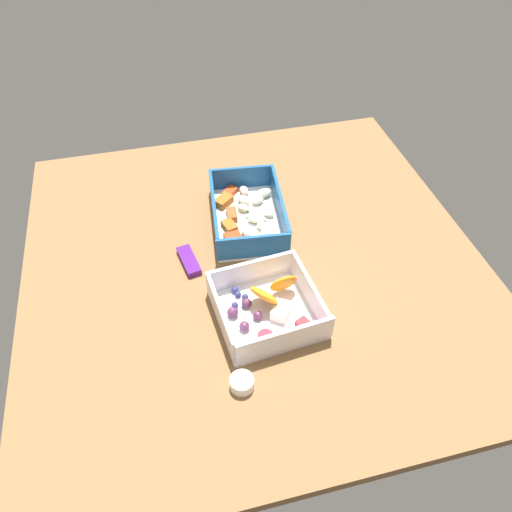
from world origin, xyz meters
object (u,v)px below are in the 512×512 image
(fruit_bowl, at_px, (267,307))
(candy_bar, at_px, (189,261))
(pasta_container, at_px, (247,214))
(paper_cup_liner, at_px, (242,383))

(fruit_bowl, height_order, candy_bar, fruit_bowl)
(pasta_container, bearing_deg, candy_bar, 130.15)
(candy_bar, height_order, paper_cup_liner, paper_cup_liner)
(candy_bar, distance_m, paper_cup_liner, 0.26)
(pasta_container, relative_size, fruit_bowl, 1.30)
(pasta_container, height_order, paper_cup_liner, pasta_container)
(candy_bar, bearing_deg, paper_cup_liner, -171.41)
(pasta_container, distance_m, fruit_bowl, 0.23)
(pasta_container, xyz_separation_m, fruit_bowl, (-0.23, 0.02, 0.00))
(pasta_container, bearing_deg, paper_cup_liner, 171.88)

